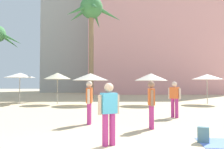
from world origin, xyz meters
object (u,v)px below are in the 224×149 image
palm_tree_left (91,14)px  cafe_umbrella_3 (90,77)px  cafe_umbrella_1 (20,75)px  person_mid_right (109,111)px  backpack (203,135)px  cafe_umbrella_4 (57,76)px  cafe_umbrella_2 (207,77)px  person_near_right (151,103)px  person_far_right (89,101)px  cafe_umbrella_0 (151,77)px  person_near_left (175,98)px

palm_tree_left → cafe_umbrella_3: palm_tree_left is taller
cafe_umbrella_1 → person_mid_right: cafe_umbrella_1 is taller
backpack → cafe_umbrella_4: bearing=54.3°
palm_tree_left → person_mid_right: palm_tree_left is taller
cafe_umbrella_2 → person_near_right: (-6.00, -9.33, -1.18)m
palm_tree_left → person_near_right: 18.50m
palm_tree_left → person_mid_right: 20.22m
cafe_umbrella_1 → cafe_umbrella_2: bearing=-0.9°
cafe_umbrella_2 → person_near_right: bearing=-122.7°
backpack → cafe_umbrella_3: bearing=44.5°
person_far_right → person_near_right: 2.45m
palm_tree_left → backpack: (4.61, -18.07, -8.92)m
cafe_umbrella_4 → person_far_right: bearing=-69.0°
cafe_umbrella_0 → person_mid_right: size_ratio=1.52×
palm_tree_left → cafe_umbrella_2: palm_tree_left is taller
cafe_umbrella_1 → person_mid_right: (7.01, -11.69, -1.34)m
cafe_umbrella_1 → cafe_umbrella_2: (14.50, -0.22, -0.12)m
cafe_umbrella_3 → person_near_left: size_ratio=1.60×
cafe_umbrella_3 → person_near_right: size_ratio=1.61×
person_far_right → person_mid_right: size_ratio=1.05×
cafe_umbrella_1 → backpack: size_ratio=5.76×
person_mid_right → person_near_right: bearing=120.9°
person_near_left → person_mid_right: bearing=-174.7°
cafe_umbrella_4 → backpack: bearing=-59.6°
cafe_umbrella_2 → person_near_right: cafe_umbrella_2 is taller
cafe_umbrella_2 → backpack: size_ratio=5.53×
cafe_umbrella_0 → person_near_left: (-0.00, -6.19, -1.15)m
cafe_umbrella_1 → person_near_right: cafe_umbrella_1 is taller
backpack → person_near_right: 2.27m
cafe_umbrella_4 → cafe_umbrella_3: bearing=-11.8°
cafe_umbrella_4 → cafe_umbrella_1: bearing=177.0°
cafe_umbrella_0 → cafe_umbrella_2: cafe_umbrella_0 is taller
palm_tree_left → person_far_right: bearing=-85.3°
cafe_umbrella_1 → cafe_umbrella_3: cafe_umbrella_1 is taller
cafe_umbrella_0 → backpack: (-0.48, -10.62, -1.87)m
cafe_umbrella_0 → cafe_umbrella_1: bearing=175.5°
cafe_umbrella_0 → cafe_umbrella_3: bearing=178.7°
person_far_right → person_near_left: (3.84, 1.68, -0.00)m
backpack → palm_tree_left: bearing=38.2°
cafe_umbrella_2 → person_far_right: size_ratio=1.37×
cafe_umbrella_1 → person_near_left: (10.05, -6.99, -1.30)m
cafe_umbrella_3 → cafe_umbrella_4: size_ratio=1.12×
palm_tree_left → cafe_umbrella_1: palm_tree_left is taller
cafe_umbrella_2 → cafe_umbrella_4: (-11.54, 0.06, 0.07)m
cafe_umbrella_3 → person_far_right: cafe_umbrella_3 is taller
cafe_umbrella_3 → person_mid_right: 11.16m
cafe_umbrella_0 → cafe_umbrella_1: size_ratio=1.01×
cafe_umbrella_0 → backpack: bearing=-92.6°
cafe_umbrella_2 → backpack: (-4.93, -11.20, -1.90)m
cafe_umbrella_3 → cafe_umbrella_4: cafe_umbrella_4 is taller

